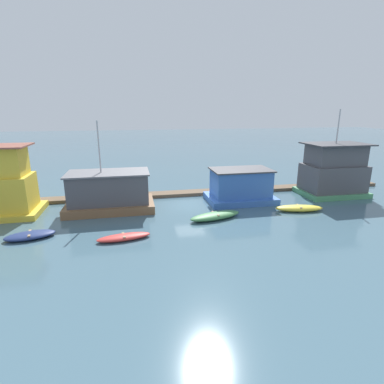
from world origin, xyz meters
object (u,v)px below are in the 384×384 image
at_px(dinghy_navy, 30,235).
at_px(dinghy_green, 215,216).
at_px(houseboat_brown, 109,192).
at_px(dinghy_yellow, 299,208).
at_px(dinghy_red, 124,237).
at_px(houseboat_blue, 240,186).
at_px(houseboat_green, 333,172).

xyz_separation_m(dinghy_navy, dinghy_green, (12.82, 1.06, 0.05)).
distance_m(houseboat_brown, dinghy_navy, 7.02).
bearing_deg(dinghy_yellow, dinghy_green, -176.64).
bearing_deg(dinghy_yellow, houseboat_brown, 167.23).
bearing_deg(dinghy_red, houseboat_blue, 32.40).
relative_size(houseboat_brown, houseboat_green, 0.90).
relative_size(houseboat_brown, dinghy_navy, 2.23).
height_order(dinghy_green, dinghy_yellow, dinghy_green).
relative_size(houseboat_blue, dinghy_red, 1.70).
height_order(houseboat_blue, houseboat_green, houseboat_green).
xyz_separation_m(houseboat_brown, dinghy_green, (8.00, -3.89, -1.25)).
height_order(dinghy_red, dinghy_yellow, dinghy_yellow).
bearing_deg(houseboat_brown, dinghy_red, -79.38).
bearing_deg(houseboat_brown, dinghy_yellow, -12.77).
bearing_deg(dinghy_yellow, dinghy_navy, -175.77).
relative_size(houseboat_blue, dinghy_navy, 1.83).
distance_m(houseboat_blue, dinghy_yellow, 5.37).
xyz_separation_m(houseboat_brown, houseboat_blue, (11.48, 0.14, -0.13)).
bearing_deg(dinghy_green, houseboat_brown, 154.06).
relative_size(houseboat_green, dinghy_navy, 2.49).
distance_m(dinghy_navy, dinghy_yellow, 20.16).
distance_m(houseboat_brown, houseboat_green, 21.02).
relative_size(houseboat_green, dinghy_green, 1.86).
relative_size(dinghy_red, dinghy_yellow, 0.87).
bearing_deg(houseboat_green, dinghy_yellow, -145.67).
distance_m(houseboat_green, dinghy_green, 13.85).
xyz_separation_m(dinghy_green, dinghy_yellow, (7.29, 0.43, -0.01)).
xyz_separation_m(dinghy_navy, dinghy_red, (6.01, -1.43, -0.03)).
bearing_deg(houseboat_brown, dinghy_navy, -134.17).
bearing_deg(dinghy_navy, houseboat_brown, 45.83).
xyz_separation_m(houseboat_brown, houseboat_green, (21.00, 0.43, 0.80)).
relative_size(dinghy_red, dinghy_green, 0.80).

